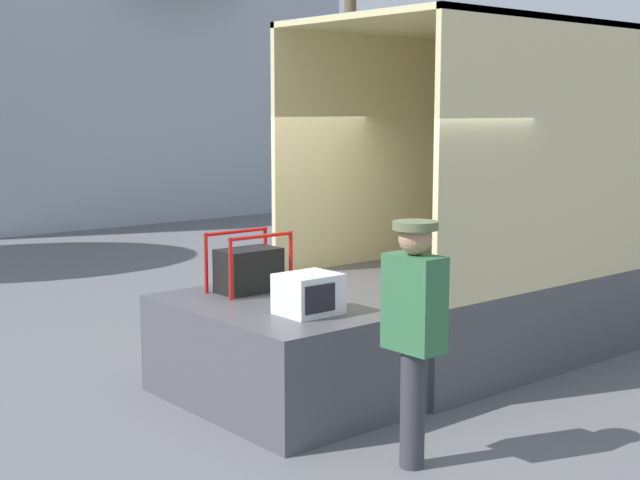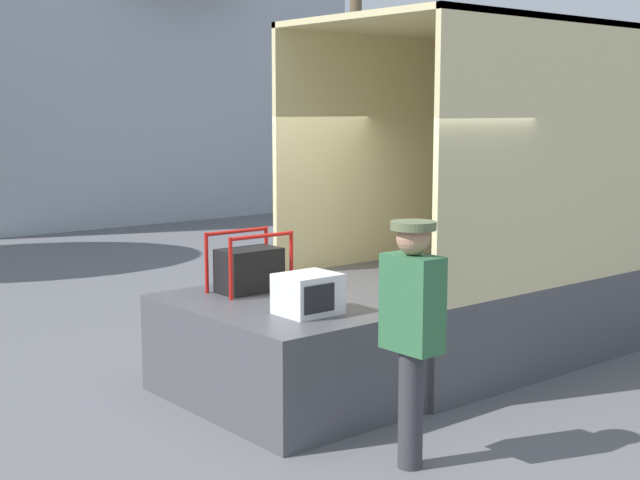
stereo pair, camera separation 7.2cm
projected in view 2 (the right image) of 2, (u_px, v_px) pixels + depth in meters
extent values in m
plane|color=slate|center=(346.00, 384.00, 8.43)|extent=(160.00, 160.00, 0.00)
cube|color=silver|center=(639.00, 214.00, 11.38)|extent=(1.84, 2.09, 2.50)
cube|color=#4C4C51|center=(487.00, 308.00, 9.64)|extent=(4.06, 2.28, 0.89)
cube|color=beige|center=(416.00, 146.00, 10.24)|extent=(4.06, 0.06, 2.54)
cube|color=beige|center=(581.00, 153.00, 8.55)|extent=(4.06, 0.06, 2.54)
cube|color=beige|center=(600.00, 144.00, 10.65)|extent=(0.06, 2.28, 2.54)
cube|color=beige|center=(495.00, 29.00, 9.21)|extent=(4.06, 2.28, 0.06)
cylinder|color=silver|center=(468.00, 259.00, 9.12)|extent=(0.26, 0.26, 0.32)
cube|color=#B2A893|center=(551.00, 242.00, 10.37)|extent=(0.44, 0.32, 0.31)
cube|color=#4C4C51|center=(280.00, 352.00, 7.88)|extent=(1.56, 2.16, 0.89)
cube|color=white|center=(308.00, 294.00, 7.36)|extent=(0.48, 0.41, 0.34)
cube|color=black|center=(319.00, 299.00, 7.17)|extent=(0.31, 0.01, 0.23)
cube|color=black|center=(249.00, 270.00, 8.25)|extent=(0.57, 0.35, 0.41)
cylinder|color=slate|center=(269.00, 265.00, 8.39)|extent=(0.21, 0.19, 0.19)
cylinder|color=red|center=(231.00, 269.00, 7.87)|extent=(0.04, 0.04, 0.56)
cylinder|color=red|center=(291.00, 261.00, 8.30)|extent=(0.04, 0.04, 0.56)
cylinder|color=red|center=(207.00, 263.00, 8.18)|extent=(0.04, 0.04, 0.56)
cylinder|color=red|center=(266.00, 255.00, 8.60)|extent=(0.04, 0.04, 0.56)
cylinder|color=red|center=(262.00, 236.00, 8.05)|extent=(0.68, 0.04, 0.04)
cylinder|color=red|center=(237.00, 231.00, 8.35)|extent=(0.68, 0.04, 0.04)
cylinder|color=#38383D|center=(411.00, 409.00, 6.40)|extent=(0.18, 0.18, 0.87)
cube|color=#336B42|center=(412.00, 303.00, 6.29)|extent=(0.24, 0.44, 0.69)
sphere|color=tan|center=(413.00, 238.00, 6.22)|extent=(0.24, 0.24, 0.24)
cylinder|color=#606B47|center=(413.00, 226.00, 6.21)|extent=(0.32, 0.32, 0.06)
cube|color=#A8B2BC|center=(114.00, 99.00, 22.82)|extent=(9.88, 6.68, 5.66)
cylinder|color=brown|center=(356.00, 19.00, 20.50)|extent=(0.28, 0.28, 9.28)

